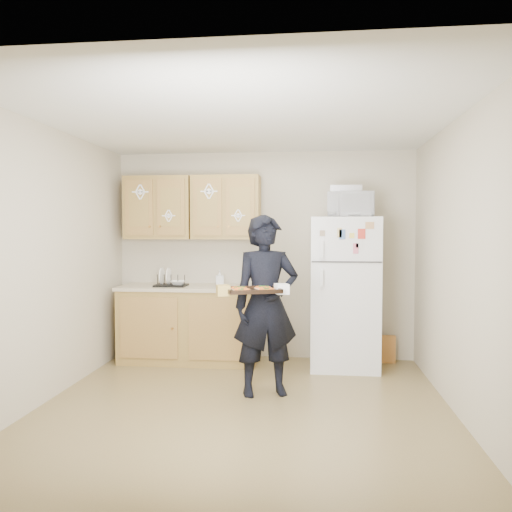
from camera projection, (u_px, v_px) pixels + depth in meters
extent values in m
plane|color=brown|center=(244.00, 408.00, 4.37)|extent=(3.60, 3.60, 0.00)
plane|color=silver|center=(244.00, 119.00, 4.24)|extent=(3.60, 3.60, 0.00)
cube|color=#BDB299|center=(264.00, 255.00, 6.09)|extent=(3.60, 0.04, 2.50)
cube|color=#BDB299|center=(195.00, 290.00, 2.52)|extent=(3.60, 0.04, 2.50)
cube|color=#BDB299|center=(47.00, 264.00, 4.51)|extent=(0.04, 3.60, 2.50)
cube|color=#BDB299|center=(460.00, 267.00, 4.11)|extent=(0.04, 3.60, 2.50)
cube|color=white|center=(344.00, 293.00, 5.64)|extent=(0.75, 0.70, 1.70)
cube|color=olive|center=(190.00, 325.00, 5.91)|extent=(1.60, 0.60, 0.86)
cube|color=#C0B793|center=(190.00, 287.00, 5.89)|extent=(1.64, 0.64, 0.04)
cube|color=olive|center=(159.00, 208.00, 6.02)|extent=(0.80, 0.33, 0.75)
cube|color=olive|center=(226.00, 208.00, 5.93)|extent=(0.80, 0.33, 0.75)
cube|color=#DF9F4E|center=(387.00, 349.00, 5.85)|extent=(0.20, 0.07, 0.32)
imported|color=black|center=(266.00, 305.00, 4.69)|extent=(0.71, 0.58, 1.70)
cube|color=black|center=(253.00, 291.00, 4.41)|extent=(0.55, 0.47, 0.04)
cylinder|color=orange|center=(242.00, 290.00, 4.31)|extent=(0.16, 0.16, 0.02)
cylinder|color=orange|center=(267.00, 289.00, 4.35)|extent=(0.16, 0.16, 0.02)
cylinder|color=orange|center=(239.00, 288.00, 4.46)|extent=(0.16, 0.16, 0.02)
cylinder|color=orange|center=(263.00, 287.00, 4.51)|extent=(0.16, 0.16, 0.02)
imported|color=white|center=(350.00, 205.00, 5.53)|extent=(0.52, 0.37, 0.28)
cube|color=silver|center=(346.00, 189.00, 5.56)|extent=(0.35, 0.25, 0.07)
cube|color=black|center=(171.00, 280.00, 5.85)|extent=(0.36, 0.27, 0.15)
imported|color=white|center=(178.00, 283.00, 5.84)|extent=(0.21, 0.21, 0.05)
imported|color=white|center=(220.00, 279.00, 5.74)|extent=(0.11, 0.11, 0.20)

